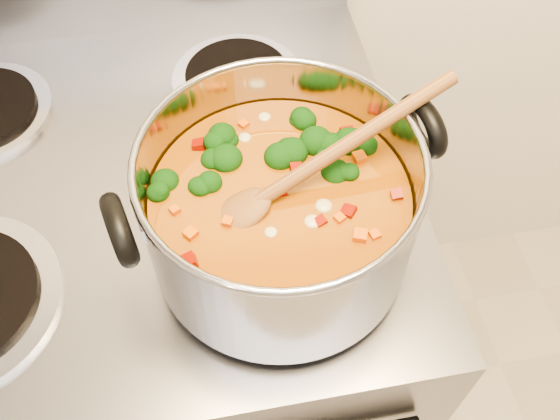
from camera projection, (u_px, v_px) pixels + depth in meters
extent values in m
cube|color=gray|center=(169.00, 328.00, 1.17)|extent=(0.75, 0.65, 0.92)
cylinder|color=#A5A5AD|center=(273.00, 253.00, 0.73)|extent=(0.23, 0.23, 0.01)
cylinder|color=black|center=(273.00, 249.00, 0.72)|extent=(0.18, 0.18, 0.01)
cylinder|color=#A5A5AD|center=(238.00, 79.00, 0.90)|extent=(0.19, 0.19, 0.01)
cylinder|color=black|center=(237.00, 75.00, 0.89)|extent=(0.15, 0.15, 0.01)
cylinder|color=#9A9AA1|center=(280.00, 207.00, 0.65)|extent=(0.29, 0.29, 0.15)
torus|color=#9A9AA1|center=(280.00, 161.00, 0.59)|extent=(0.29, 0.29, 0.01)
cylinder|color=#9B500E|center=(280.00, 222.00, 0.68)|extent=(0.27, 0.27, 0.10)
torus|color=black|center=(120.00, 230.00, 0.57)|extent=(0.04, 0.08, 0.08)
torus|color=black|center=(422.00, 126.00, 0.65)|extent=(0.04, 0.08, 0.08)
ellipsoid|color=black|center=(306.00, 154.00, 0.67)|extent=(0.04, 0.04, 0.03)
ellipsoid|color=black|center=(372.00, 160.00, 0.66)|extent=(0.04, 0.04, 0.03)
ellipsoid|color=black|center=(218.00, 253.00, 0.60)|extent=(0.04, 0.04, 0.03)
ellipsoid|color=black|center=(243.00, 158.00, 0.67)|extent=(0.04, 0.04, 0.03)
ellipsoid|color=black|center=(284.00, 178.00, 0.65)|extent=(0.04, 0.04, 0.03)
ellipsoid|color=black|center=(252.00, 134.00, 0.68)|extent=(0.04, 0.04, 0.03)
ellipsoid|color=black|center=(284.00, 198.00, 0.63)|extent=(0.04, 0.04, 0.03)
ellipsoid|color=black|center=(289.00, 134.00, 0.68)|extent=(0.04, 0.04, 0.03)
ellipsoid|color=black|center=(251.00, 300.00, 0.57)|extent=(0.04, 0.04, 0.03)
ellipsoid|color=maroon|center=(325.00, 212.00, 0.63)|extent=(0.01, 0.01, 0.01)
ellipsoid|color=maroon|center=(262.00, 243.00, 0.60)|extent=(0.01, 0.01, 0.01)
ellipsoid|color=maroon|center=(215.00, 251.00, 0.60)|extent=(0.01, 0.01, 0.01)
ellipsoid|color=maroon|center=(310.00, 175.00, 0.65)|extent=(0.01, 0.01, 0.01)
ellipsoid|color=maroon|center=(312.00, 145.00, 0.68)|extent=(0.01, 0.01, 0.01)
ellipsoid|color=maroon|center=(306.00, 184.00, 0.65)|extent=(0.01, 0.01, 0.01)
ellipsoid|color=maroon|center=(309.00, 235.00, 0.61)|extent=(0.01, 0.01, 0.01)
ellipsoid|color=maroon|center=(229.00, 259.00, 0.59)|extent=(0.01, 0.01, 0.01)
ellipsoid|color=maroon|center=(265.00, 132.00, 0.69)|extent=(0.01, 0.01, 0.01)
ellipsoid|color=maroon|center=(219.00, 175.00, 0.65)|extent=(0.01, 0.01, 0.01)
ellipsoid|color=maroon|center=(265.00, 167.00, 0.66)|extent=(0.01, 0.01, 0.01)
ellipsoid|color=#CD550B|center=(236.00, 208.00, 0.63)|extent=(0.01, 0.01, 0.01)
ellipsoid|color=#CD550B|center=(257.00, 205.00, 0.63)|extent=(0.01, 0.01, 0.01)
ellipsoid|color=#CD550B|center=(300.00, 135.00, 0.68)|extent=(0.01, 0.01, 0.01)
ellipsoid|color=#CD550B|center=(340.00, 126.00, 0.69)|extent=(0.01, 0.01, 0.01)
ellipsoid|color=#CD550B|center=(304.00, 280.00, 0.58)|extent=(0.01, 0.01, 0.01)
ellipsoid|color=#CD550B|center=(304.00, 277.00, 0.58)|extent=(0.01, 0.01, 0.01)
ellipsoid|color=#CD550B|center=(350.00, 132.00, 0.69)|extent=(0.01, 0.01, 0.01)
ellipsoid|color=#CD550B|center=(281.00, 158.00, 0.67)|extent=(0.01, 0.01, 0.01)
ellipsoid|color=#CD550B|center=(234.00, 125.00, 0.69)|extent=(0.01, 0.01, 0.01)
ellipsoid|color=#C4B886|center=(261.00, 121.00, 0.70)|extent=(0.02, 0.02, 0.01)
ellipsoid|color=#C4B886|center=(192.00, 267.00, 0.59)|extent=(0.02, 0.02, 0.01)
ellipsoid|color=#C4B886|center=(298.00, 231.00, 0.61)|extent=(0.02, 0.02, 0.01)
ellipsoid|color=#C4B886|center=(283.00, 195.00, 0.64)|extent=(0.02, 0.02, 0.01)
ellipsoid|color=#C4B886|center=(335.00, 262.00, 0.59)|extent=(0.02, 0.02, 0.01)
ellipsoid|color=#C4B886|center=(320.00, 275.00, 0.58)|extent=(0.02, 0.02, 0.01)
ellipsoid|color=brown|center=(240.00, 213.00, 0.63)|extent=(0.08, 0.06, 0.04)
cylinder|color=brown|center=(346.00, 145.00, 0.62)|extent=(0.24, 0.09, 0.10)
ellipsoid|color=black|center=(366.00, 370.00, 0.65)|extent=(0.01, 0.01, 0.01)
ellipsoid|color=black|center=(147.00, 213.00, 0.76)|extent=(0.01, 0.01, 0.01)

